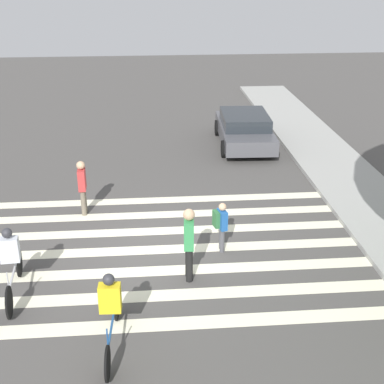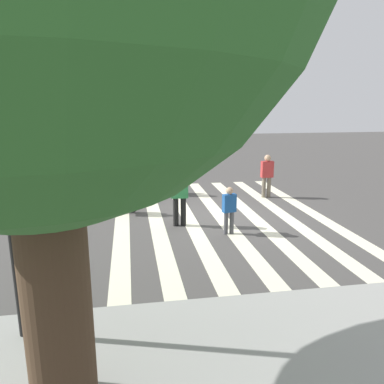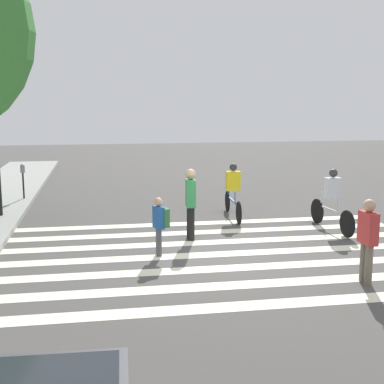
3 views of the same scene
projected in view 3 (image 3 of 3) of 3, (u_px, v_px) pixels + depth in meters
The scene contains 8 objects.
ground_plane at pixel (225, 254), 12.00m from camera, with size 60.00×60.00×0.00m, color #4C4947.
crosswalk_stripes at pixel (225, 254), 12.00m from camera, with size 6.50×10.00×0.01m.
parking_meter at pixel (23, 174), 17.77m from camera, with size 0.15×0.15×1.30m.
pedestrian_adult_tall_backpack at pixel (368, 236), 9.97m from camera, with size 0.45×0.24×1.61m.
pedestrian_adult_yellow_jacket at pixel (160, 222), 11.77m from camera, with size 0.39×0.36×1.31m.
pedestrian_adult_blue_shirt at pixel (191, 200), 13.07m from camera, with size 0.50×0.26×1.76m.
cyclist_near_curb at pixel (332, 198), 14.05m from camera, with size 2.29×0.42×1.63m.
cyclist_far_lane at pixel (233, 189), 15.53m from camera, with size 2.35×0.41×1.59m.
Camera 3 is at (-11.29, 2.67, 3.45)m, focal length 50.00 mm.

